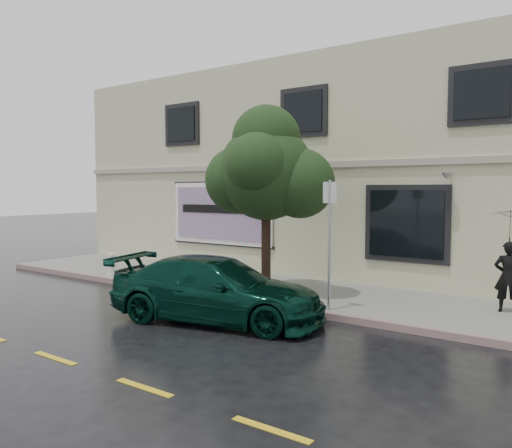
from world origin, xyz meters
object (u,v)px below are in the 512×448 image
Objects in this scene: car at (217,289)px; street_tree at (266,173)px; fire_hydrant at (112,265)px; pedestrian at (508,277)px.

car is 1.09× the size of street_tree.
fire_hydrant is at bearing -175.11° from street_tree.
car is 6.47× the size of fire_hydrant.
pedestrian is 0.36× the size of street_tree.
fire_hydrant is (-5.53, -0.47, -2.77)m from street_tree.
street_tree is 5.91× the size of fire_hydrant.
car is 6.46m from pedestrian.
pedestrian is (5.18, 3.85, 0.25)m from car.
street_tree reaches higher than pedestrian.
street_tree reaches higher than car.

